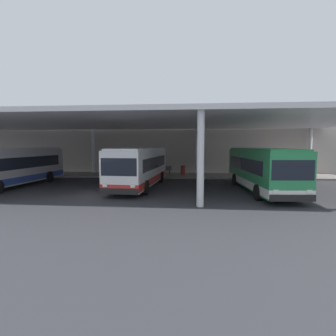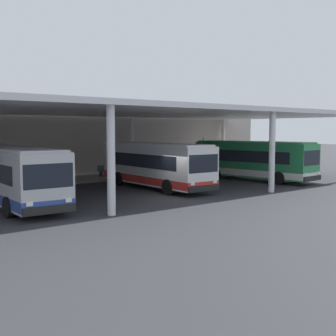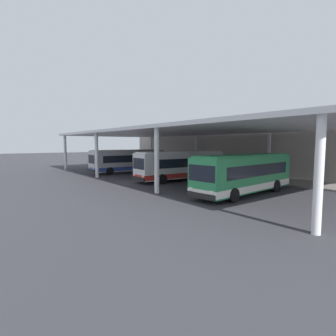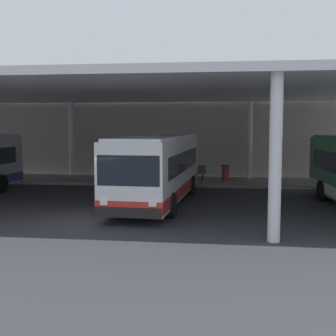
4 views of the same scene
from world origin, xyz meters
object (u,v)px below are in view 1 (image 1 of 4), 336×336
at_px(bus_middle_bay, 261,169).
at_px(banner_sign, 264,159).
at_px(bus_nearest_bay, 14,167).
at_px(bench_waiting, 163,170).
at_px(trash_bin, 183,170).
at_px(bus_second_bay, 140,167).

distance_m(bus_middle_bay, banner_sign, 8.43).
distance_m(bus_nearest_bay, bench_waiting, 14.25).
relative_size(trash_bin, banner_sign, 0.31).
height_order(bus_middle_bay, banner_sign, banner_sign).
relative_size(bench_waiting, trash_bin, 1.84).
xyz_separation_m(bus_middle_bay, bench_waiting, (-8.27, 8.98, -0.99)).
height_order(bus_second_bay, banner_sign, banner_sign).
bearing_deg(bus_middle_bay, banner_sign, 74.19).
height_order(bus_second_bay, bus_middle_bay, same).
bearing_deg(bus_nearest_bay, bus_middle_bay, -0.95).
height_order(bus_middle_bay, bench_waiting, bus_middle_bay).
distance_m(bus_middle_bay, bench_waiting, 12.25).
bearing_deg(trash_bin, banner_sign, -5.40).
height_order(trash_bin, banner_sign, banner_sign).
bearing_deg(bench_waiting, banner_sign, -4.74).
bearing_deg(banner_sign, trash_bin, 174.60).
bearing_deg(bus_second_bay, bus_nearest_bay, -175.56).
bearing_deg(bus_nearest_bay, banner_sign, 19.59).
relative_size(bus_nearest_bay, bench_waiting, 5.91).
relative_size(bus_second_bay, trash_bin, 10.86).
bearing_deg(bus_middle_bay, trash_bin, 124.51).
distance_m(bus_middle_bay, trash_bin, 10.84).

